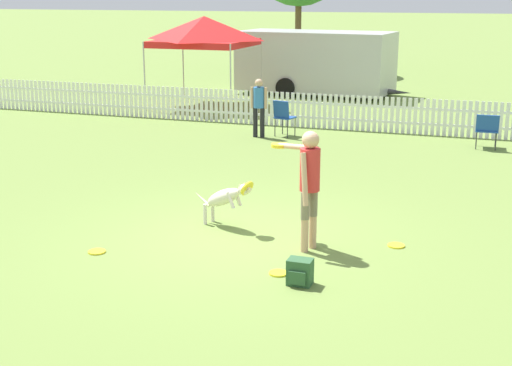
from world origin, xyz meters
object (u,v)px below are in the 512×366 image
(handler_person, at_px, (308,176))
(spectator_standing, at_px, (259,103))
(frisbee_midfield, at_px, (97,252))
(leaping_dog, at_px, (225,197))
(frisbee_near_dog, at_px, (396,246))
(folding_chair_center, at_px, (487,128))
(equipment_trailer, at_px, (316,61))
(folding_chair_blue_left, at_px, (283,115))
(backpack_on_grass, at_px, (300,272))
(frisbee_near_handler, at_px, (278,273))
(canopy_tent_main, at_px, (204,31))

(handler_person, distance_m, spectator_standing, 8.10)
(handler_person, distance_m, frisbee_midfield, 3.14)
(leaping_dog, xyz_separation_m, frisbee_midfield, (-1.31, -1.62, -0.47))
(spectator_standing, bearing_deg, frisbee_midfield, 88.45)
(frisbee_near_dog, height_order, frisbee_midfield, same)
(folding_chair_center, xyz_separation_m, equipment_trailer, (-6.03, 7.49, 0.68))
(leaping_dog, bearing_deg, folding_chair_blue_left, -150.02)
(handler_person, distance_m, folding_chair_blue_left, 8.15)
(backpack_on_grass, distance_m, folding_chair_blue_left, 9.42)
(frisbee_near_handler, relative_size, folding_chair_blue_left, 0.26)
(frisbee_near_dog, height_order, backpack_on_grass, backpack_on_grass)
(handler_person, relative_size, folding_chair_center, 2.08)
(handler_person, height_order, frisbee_near_handler, handler_person)
(leaping_dog, bearing_deg, folding_chair_center, 173.64)
(frisbee_midfield, distance_m, spectator_standing, 8.58)
(canopy_tent_main, xyz_separation_m, equipment_trailer, (2.64, 3.70, -1.17))
(frisbee_near_dog, bearing_deg, backpack_on_grass, -117.76)
(handler_person, height_order, folding_chair_blue_left, handler_person)
(folding_chair_blue_left, bearing_deg, leaping_dog, 114.43)
(handler_person, relative_size, frisbee_near_handler, 6.98)
(leaping_dog, bearing_deg, frisbee_near_dog, 110.14)
(frisbee_midfield, bearing_deg, frisbee_near_handler, 1.68)
(folding_chair_blue_left, bearing_deg, spectator_standing, 39.43)
(leaping_dog, relative_size, equipment_trailer, 0.18)
(backpack_on_grass, distance_m, canopy_tent_main, 14.70)
(backpack_on_grass, bearing_deg, folding_chair_center, 77.96)
(folding_chair_blue_left, bearing_deg, frisbee_near_dog, 132.98)
(handler_person, xyz_separation_m, folding_chair_blue_left, (-2.69, 7.68, -0.52))
(frisbee_near_dog, distance_m, folding_chair_blue_left, 8.16)
(frisbee_midfield, xyz_separation_m, spectator_standing, (-0.51, 8.52, 0.86))
(handler_person, bearing_deg, frisbee_near_handler, -165.56)
(leaping_dog, distance_m, equipment_trailer, 15.01)
(folding_chair_blue_left, height_order, folding_chair_center, folding_chair_blue_left)
(handler_person, xyz_separation_m, canopy_tent_main, (-6.48, 11.62, 1.27))
(leaping_dog, bearing_deg, equipment_trailer, -150.73)
(frisbee_near_handler, bearing_deg, backpack_on_grass, -33.81)
(frisbee_near_dog, distance_m, equipment_trailer, 15.67)
(frisbee_near_handler, bearing_deg, equipment_trailer, 102.89)
(leaping_dog, height_order, folding_chair_center, folding_chair_center)
(leaping_dog, distance_m, canopy_tent_main, 12.34)
(frisbee_midfield, xyz_separation_m, canopy_tent_main, (-3.74, 12.72, 2.34))
(frisbee_near_handler, relative_size, equipment_trailer, 0.04)
(frisbee_near_handler, height_order, equipment_trailer, equipment_trailer)
(canopy_tent_main, bearing_deg, folding_chair_center, -23.64)
(backpack_on_grass, bearing_deg, equipment_trailer, 103.87)
(folding_chair_blue_left, height_order, equipment_trailer, equipment_trailer)
(folding_chair_center, relative_size, spectator_standing, 0.56)
(frisbee_near_handler, distance_m, canopy_tent_main, 14.36)
(spectator_standing, distance_m, equipment_trailer, 7.93)
(leaping_dog, xyz_separation_m, equipment_trailer, (-2.40, 14.80, 0.69))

